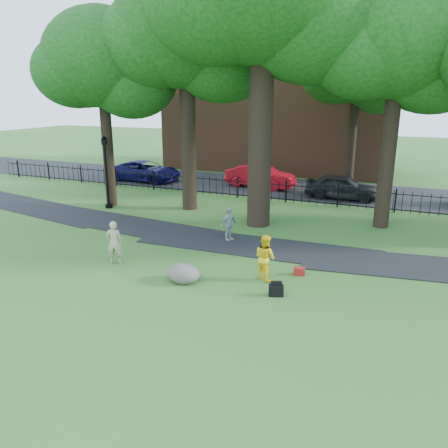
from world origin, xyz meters
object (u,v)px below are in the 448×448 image
at_px(woman, 114,242).
at_px(man, 265,257).
at_px(boulder, 183,272).
at_px(lamppost, 106,173).
at_px(red_sedan, 260,176).

relative_size(woman, man, 1.03).
bearing_deg(boulder, woman, 170.36).
relative_size(woman, lamppost, 0.41).
distance_m(woman, lamppost, 8.72).
bearing_deg(red_sedan, woman, -175.81).
distance_m(woman, boulder, 3.24).
height_order(woman, lamppost, lamppost).
xyz_separation_m(woman, man, (5.63, 0.73, -0.02)).
bearing_deg(boulder, lamppost, 139.68).
height_order(woman, red_sedan, woman).
distance_m(woman, red_sedan, 15.37).
bearing_deg(red_sedan, lamppost, 151.52).
relative_size(boulder, red_sedan, 0.25).
bearing_deg(woman, boulder, 145.83).
relative_size(man, boulder, 1.38).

